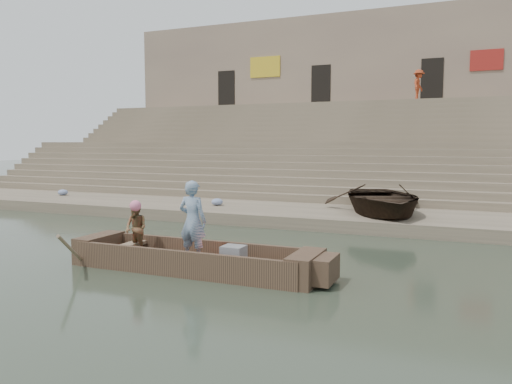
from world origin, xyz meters
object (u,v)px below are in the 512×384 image
Objects in this scene: main_rowboat at (194,265)px; beached_rowboat at (381,199)px; television at (233,255)px; rowing_man at (136,228)px; standing_man at (193,221)px; pedestrian at (419,85)px.

main_rowboat is 8.22m from beached_rowboat.
television is (0.96, 0.00, 0.31)m from main_rowboat.
rowing_man reaches higher than main_rowboat.
standing_man is 1.62m from rowing_man.
pedestrian is at bearing 82.93° from main_rowboat.
standing_man reaches higher than main_rowboat.
television is 0.10× the size of beached_rowboat.
standing_man reaches higher than rowing_man.
rowing_man is (-1.59, 0.15, -0.29)m from standing_man.
standing_man is (0.01, -0.04, 0.99)m from main_rowboat.
television is 0.26× the size of pedestrian.
standing_man is 1.50× the size of rowing_man.
beached_rowboat is at bearing 70.05° from main_rowboat.
main_rowboat is 1.72m from rowing_man.
standing_man is at bearing -177.56° from television.
main_rowboat is at bearing 180.00° from television.
standing_man is 1.16m from television.
pedestrian reaches higher than standing_man.
rowing_man is (-1.57, 0.11, 0.69)m from main_rowboat.
television is at bearing -124.76° from beached_rowboat.
standing_man is 8.22m from beached_rowboat.
television is at bearing -174.75° from pedestrian.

